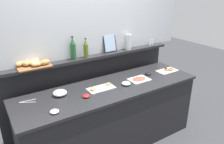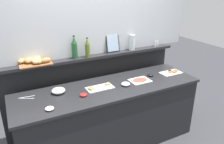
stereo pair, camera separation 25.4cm
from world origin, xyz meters
name	(u,v)px [view 2 (the right image)]	position (x,y,z in m)	size (l,w,h in m)	color
ground_plane	(94,121)	(0.00, 0.60, 0.00)	(12.00, 12.00, 0.00)	#38383D
buffet_counter	(110,116)	(0.00, 0.00, 0.46)	(2.49, 0.74, 0.91)	black
back_ledge_unit	(94,89)	(0.00, 0.55, 0.64)	(2.67, 0.22, 1.21)	black
upper_wall_panel	(91,4)	(0.00, 0.57, 1.91)	(3.27, 0.08, 1.39)	silver
sandwich_platter_side	(99,88)	(-0.14, 0.02, 0.92)	(0.35, 0.18, 0.04)	silver
sandwich_platter_rear	(172,72)	(1.05, 0.00, 0.92)	(0.32, 0.18, 0.04)	white
cold_cuts_platter	(140,80)	(0.46, -0.02, 0.92)	(0.28, 0.21, 0.02)	white
glass_bowl_large	(58,91)	(-0.64, 0.13, 0.94)	(0.17, 0.17, 0.07)	silver
glass_bowl_medium	(126,84)	(0.21, -0.06, 0.93)	(0.12, 0.12, 0.05)	silver
condiment_bowl_dark	(150,75)	(0.70, 0.05, 0.92)	(0.09, 0.09, 0.03)	black
condiment_bowl_teal	(50,108)	(-0.83, -0.21, 0.92)	(0.10, 0.10, 0.03)	silver
condiment_bowl_red	(83,95)	(-0.40, -0.08, 0.92)	(0.09, 0.09, 0.03)	red
serving_tongs	(26,98)	(-1.02, 0.18, 0.91)	(0.19, 0.10, 0.01)	#B7BABF
wine_bottle_green	(74,48)	(-0.30, 0.47, 1.35)	(0.08, 0.08, 0.32)	#23562D
olive_oil_bottle	(87,48)	(-0.12, 0.44, 1.33)	(0.06, 0.06, 0.28)	#56661E
salt_shaker	(155,44)	(1.08, 0.47, 1.25)	(0.03, 0.03, 0.09)	white
pepper_shaker	(158,43)	(1.12, 0.47, 1.25)	(0.03, 0.03, 0.09)	white
bread_basket	(35,61)	(-0.83, 0.48, 1.25)	(0.42, 0.29, 0.08)	brown
framed_picture	(113,43)	(0.31, 0.51, 1.34)	(0.21, 0.07, 0.27)	black
water_carafe	(132,42)	(0.62, 0.47, 1.33)	(0.09, 0.09, 0.24)	silver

